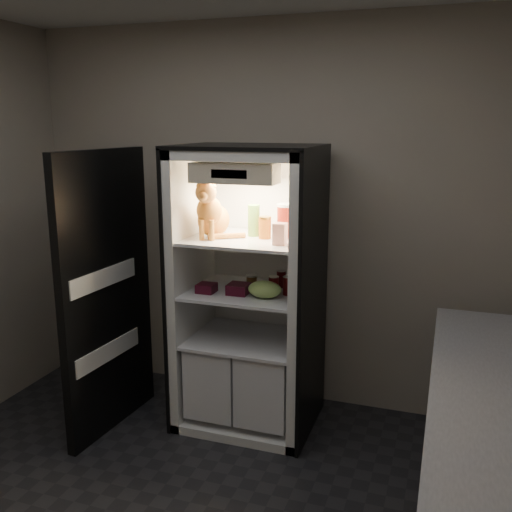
# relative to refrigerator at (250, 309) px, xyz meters

# --- Properties ---
(room_shell) EXTENTS (3.60, 3.60, 3.60)m
(room_shell) POSITION_rel_refrigerator_xyz_m (0.00, -1.38, 0.83)
(room_shell) COLOR white
(room_shell) RESTS_ON floor
(refrigerator) EXTENTS (0.90, 0.72, 1.88)m
(refrigerator) POSITION_rel_refrigerator_xyz_m (0.00, 0.00, 0.00)
(refrigerator) COLOR white
(refrigerator) RESTS_ON floor
(fridge_door) EXTENTS (0.13, 0.87, 1.85)m
(fridge_door) POSITION_rel_refrigerator_xyz_m (-0.85, -0.39, 0.12)
(fridge_door) COLOR black
(fridge_door) RESTS_ON floor
(kitchen_counter) EXTENTS (0.62, 2.42, 0.92)m
(kitchen_counter) POSITION_rel_refrigerator_xyz_m (1.50, -1.18, -0.33)
(kitchen_counter) COLOR black
(kitchen_counter) RESTS_ON floor
(tabby_cat) EXTENTS (0.35, 0.39, 0.40)m
(tabby_cat) POSITION_rel_refrigerator_xyz_m (-0.22, -0.11, 0.65)
(tabby_cat) COLOR #B05916
(tabby_cat) RESTS_ON refrigerator
(parmesan_shaker) EXTENTS (0.08, 0.08, 0.20)m
(parmesan_shaker) POSITION_rel_refrigerator_xyz_m (0.02, 0.01, 0.60)
(parmesan_shaker) COLOR green
(parmesan_shaker) RESTS_ON refrigerator
(mayo_tub) EXTENTS (0.08, 0.08, 0.11)m
(mayo_tub) POSITION_rel_refrigerator_xyz_m (0.04, 0.05, 0.55)
(mayo_tub) COLOR white
(mayo_tub) RESTS_ON refrigerator
(salsa_jar) EXTENTS (0.08, 0.08, 0.14)m
(salsa_jar) POSITION_rel_refrigerator_xyz_m (0.12, -0.05, 0.57)
(salsa_jar) COLOR maroon
(salsa_jar) RESTS_ON refrigerator
(pepper_jar) EXTENTS (0.13, 0.13, 0.21)m
(pepper_jar) POSITION_rel_refrigerator_xyz_m (0.23, 0.05, 0.61)
(pepper_jar) COLOR maroon
(pepper_jar) RESTS_ON refrigerator
(cream_carton) EXTENTS (0.08, 0.08, 0.13)m
(cream_carton) POSITION_rel_refrigerator_xyz_m (0.26, -0.19, 0.56)
(cream_carton) COLOR silver
(cream_carton) RESTS_ON refrigerator
(soda_can_a) EXTENTS (0.06, 0.06, 0.11)m
(soda_can_a) POSITION_rel_refrigerator_xyz_m (0.19, 0.08, 0.21)
(soda_can_a) COLOR black
(soda_can_a) RESTS_ON refrigerator
(soda_can_b) EXTENTS (0.07, 0.07, 0.12)m
(soda_can_b) POSITION_rel_refrigerator_xyz_m (0.28, -0.07, 0.21)
(soda_can_b) COLOR black
(soda_can_b) RESTS_ON refrigerator
(soda_can_c) EXTENTS (0.07, 0.07, 0.12)m
(soda_can_c) POSITION_rel_refrigerator_xyz_m (0.19, -0.10, 0.21)
(soda_can_c) COLOR black
(soda_can_c) RESTS_ON refrigerator
(condiment_jar) EXTENTS (0.07, 0.07, 0.10)m
(condiment_jar) POSITION_rel_refrigerator_xyz_m (0.02, -0.03, 0.20)
(condiment_jar) COLOR brown
(condiment_jar) RESTS_ON refrigerator
(grape_bag) EXTENTS (0.21, 0.16, 0.11)m
(grape_bag) POSITION_rel_refrigerator_xyz_m (0.16, -0.18, 0.20)
(grape_bag) COLOR #91B755
(grape_bag) RESTS_ON refrigerator
(berry_box_left) EXTENTS (0.11, 0.11, 0.06)m
(berry_box_left) POSITION_rel_refrigerator_xyz_m (-0.23, -0.19, 0.18)
(berry_box_left) COLOR #540E20
(berry_box_left) RESTS_ON refrigerator
(berry_box_right) EXTENTS (0.13, 0.13, 0.07)m
(berry_box_right) POSITION_rel_refrigerator_xyz_m (-0.02, -0.15, 0.18)
(berry_box_right) COLOR #540E20
(berry_box_right) RESTS_ON refrigerator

